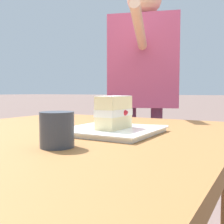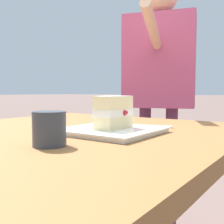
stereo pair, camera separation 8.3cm
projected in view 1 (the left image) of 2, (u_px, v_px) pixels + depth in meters
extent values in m
cylinder|color=brown|center=(58.00, 186.00, 1.56)|extent=(0.07, 0.07, 0.73)
cube|color=brown|center=(58.00, 138.00, 0.87)|extent=(1.15, 1.02, 0.04)
cube|color=white|center=(112.00, 131.00, 0.83)|extent=(0.26, 0.26, 0.01)
cube|color=white|center=(112.00, 129.00, 0.83)|extent=(0.27, 0.27, 0.00)
cube|color=beige|center=(114.00, 122.00, 0.82)|extent=(0.12, 0.06, 0.04)
cube|color=white|center=(114.00, 113.00, 0.82)|extent=(0.13, 0.06, 0.02)
sphere|color=#B21923|center=(126.00, 113.00, 0.83)|extent=(0.01, 0.01, 0.01)
sphere|color=#B21923|center=(125.00, 113.00, 0.82)|extent=(0.02, 0.02, 0.02)
cube|color=beige|center=(114.00, 103.00, 0.82)|extent=(0.12, 0.06, 0.04)
cube|color=white|center=(114.00, 96.00, 0.82)|extent=(0.12, 0.06, 0.00)
cylinder|color=silver|center=(148.00, 126.00, 0.99)|extent=(0.05, 0.14, 0.01)
cube|color=silver|center=(125.00, 125.00, 1.01)|extent=(0.03, 0.04, 0.01)
cylinder|color=#333842|center=(57.00, 130.00, 0.62)|extent=(0.08, 0.08, 0.08)
cylinder|color=black|center=(57.00, 114.00, 0.62)|extent=(0.07, 0.07, 0.00)
cylinder|color=#5D3049|center=(130.00, 168.00, 1.80)|extent=(0.07, 0.07, 0.80)
cylinder|color=#5D3049|center=(156.00, 170.00, 1.76)|extent=(0.07, 0.07, 0.80)
cube|color=#B7476B|center=(144.00, 62.00, 1.73)|extent=(0.31, 0.47, 0.57)
cylinder|color=#DBA884|center=(140.00, 31.00, 1.49)|extent=(0.45, 0.19, 0.21)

